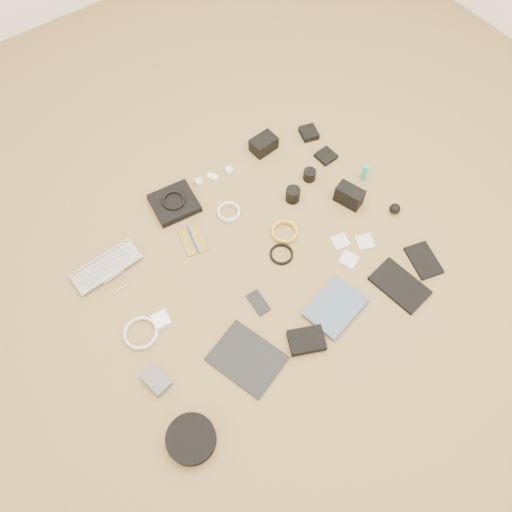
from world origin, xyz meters
TOP-DOWN VIEW (x-y plane):
  - laptop at (-0.55, 0.30)m, footprint 0.31×0.22m
  - headphone_pouch at (-0.15, 0.46)m, footprint 0.22×0.21m
  - headphones at (-0.15, 0.46)m, footprint 0.13×0.13m
  - charger_a at (0.00, 0.49)m, footprint 0.03×0.03m
  - charger_b at (0.06, 0.49)m, footprint 0.03×0.03m
  - charger_c at (0.16, 0.47)m, footprint 0.03×0.03m
  - charger_d at (0.08, 0.47)m, footprint 0.03×0.03m
  - dslr_camera at (0.37, 0.49)m, footprint 0.13×0.09m
  - lens_pouch at (0.61, 0.43)m, footprint 0.10×0.11m
  - notebook_olive at (-0.19, 0.25)m, footprint 0.12×0.16m
  - pen_blue at (-0.19, 0.25)m, footprint 0.04×0.14m
  - cable_white_a at (0.02, 0.27)m, footprint 0.14×0.14m
  - lens_a at (0.30, 0.17)m, footprint 0.09×0.09m
  - lens_b at (0.44, 0.22)m, footprint 0.08×0.08m
  - card_reader at (0.59, 0.27)m, footprint 0.09×0.09m
  - power_brick at (-0.49, 0.00)m, footprint 0.07×0.07m
  - cable_white_b at (-0.58, 0.00)m, footprint 0.17×0.17m
  - cable_black at (0.08, -0.04)m, footprint 0.11×0.11m
  - cable_yellow at (0.16, 0.04)m, footprint 0.14×0.14m
  - flash at (0.50, 0.01)m, footprint 0.10×0.14m
  - lens_cleaner at (0.65, 0.07)m, footprint 0.03×0.03m
  - battery_charger at (-0.63, -0.19)m, footprint 0.09×0.12m
  - tablet at (-0.30, -0.32)m, footprint 0.27×0.31m
  - phone at (-0.13, -0.16)m, footprint 0.06×0.11m
  - filter_case_left at (0.30, -0.23)m, footprint 0.09×0.09m
  - filter_case_mid at (0.33, -0.14)m, footprint 0.08×0.08m
  - filter_case_right at (0.42, -0.20)m, footprint 0.10×0.10m
  - air_blower at (0.63, -0.16)m, footprint 0.05×0.05m
  - headphone_case at (-0.64, -0.45)m, footprint 0.20×0.20m
  - drive_case at (-0.07, -0.40)m, footprint 0.17×0.15m
  - paperback at (0.13, -0.45)m, footprint 0.26×0.22m
  - notebook_black_a at (0.39, -0.44)m, footprint 0.17×0.25m
  - notebook_black_b at (0.56, -0.42)m, footprint 0.15×0.19m

SIDE VIEW (x-z plane):
  - notebook_olive at x=-0.19m, z-range 0.00..0.01m
  - phone at x=-0.13m, z-range 0.00..0.01m
  - cable_black at x=0.08m, z-range 0.00..0.01m
  - filter_case_mid at x=0.33m, z-range 0.00..0.01m
  - filter_case_left at x=0.30m, z-range 0.00..0.01m
  - filter_case_right at x=0.42m, z-range 0.00..0.01m
  - cable_white_b at x=-0.58m, z-range 0.00..0.01m
  - tablet at x=-0.30m, z-range 0.00..0.01m
  - cable_white_a at x=0.02m, z-range 0.00..0.01m
  - cable_yellow at x=0.16m, z-range 0.00..0.01m
  - notebook_black_b at x=0.56m, z-range 0.00..0.01m
  - notebook_black_a at x=0.39m, z-range 0.00..0.02m
  - card_reader at x=0.59m, z-range 0.00..0.02m
  - paperback at x=0.13m, z-range 0.00..0.02m
  - laptop at x=-0.55m, z-range 0.00..0.02m
  - charger_b at x=0.06m, z-range 0.00..0.02m
  - pen_blue at x=-0.19m, z-range 0.01..0.02m
  - charger_d at x=0.08m, z-range 0.00..0.03m
  - charger_a at x=0.00m, z-range 0.00..0.03m
  - power_brick at x=-0.49m, z-range 0.00..0.03m
  - charger_c at x=0.16m, z-range 0.00..0.03m
  - battery_charger at x=-0.63m, z-range 0.00..0.03m
  - lens_pouch at x=0.61m, z-range 0.00..0.03m
  - headphone_pouch at x=-0.15m, z-range 0.00..0.03m
  - drive_case at x=-0.07m, z-range 0.00..0.03m
  - air_blower at x=0.63m, z-range 0.00..0.05m
  - headphone_case at x=-0.64m, z-range 0.00..0.05m
  - lens_b at x=0.44m, z-range 0.00..0.05m
  - lens_a at x=0.30m, z-range 0.00..0.07m
  - dslr_camera at x=0.37m, z-range 0.00..0.07m
  - headphones at x=-0.15m, z-range 0.03..0.05m
  - lens_cleaner at x=0.65m, z-range 0.00..0.09m
  - flash at x=0.50m, z-range 0.00..0.09m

